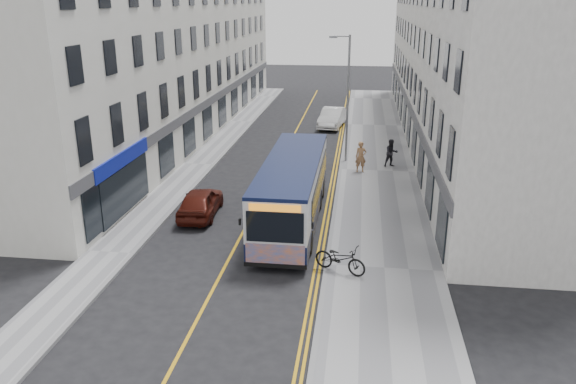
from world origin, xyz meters
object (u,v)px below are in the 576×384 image
(pedestrian_far, at_px, (391,153))
(car_white, at_px, (332,118))
(streetlamp, at_px, (347,95))
(pedestrian_near, at_px, (361,157))
(city_bus, at_px, (292,189))
(car_maroon, at_px, (200,202))
(bicycle, at_px, (340,258))

(pedestrian_far, distance_m, car_white, 12.24)
(streetlamp, relative_size, pedestrian_near, 4.32)
(streetlamp, distance_m, city_bus, 11.34)
(car_white, relative_size, car_maroon, 1.15)
(streetlamp, relative_size, bicycle, 3.77)
(car_maroon, bearing_deg, car_white, -106.76)
(pedestrian_far, bearing_deg, city_bus, -136.72)
(pedestrian_near, bearing_deg, city_bus, -119.76)
(streetlamp, relative_size, car_white, 1.69)
(city_bus, height_order, car_maroon, city_bus)
(bicycle, relative_size, car_white, 0.45)
(city_bus, xyz_separation_m, car_maroon, (-4.55, 0.39, -0.99))
(streetlamp, distance_m, bicycle, 16.23)
(city_bus, relative_size, car_white, 2.25)
(pedestrian_near, relative_size, car_maroon, 0.45)
(pedestrian_near, bearing_deg, car_maroon, -143.09)
(pedestrian_far, bearing_deg, car_white, 90.85)
(city_bus, bearing_deg, pedestrian_near, 69.69)
(streetlamp, height_order, bicycle, streetlamp)
(pedestrian_far, bearing_deg, bicycle, -119.47)
(streetlamp, xyz_separation_m, pedestrian_far, (2.91, -1.02, -3.40))
(streetlamp, height_order, car_maroon, streetlamp)
(city_bus, bearing_deg, pedestrian_far, 63.00)
(city_bus, bearing_deg, car_white, 88.12)
(streetlamp, relative_size, city_bus, 0.75)
(car_white, height_order, car_maroon, car_white)
(streetlamp, distance_m, car_white, 11.13)
(bicycle, distance_m, pedestrian_near, 13.42)
(city_bus, xyz_separation_m, pedestrian_far, (5.00, 9.80, -0.71))
(pedestrian_near, distance_m, pedestrian_far, 2.33)
(car_maroon, bearing_deg, streetlamp, -125.10)
(bicycle, bearing_deg, pedestrian_near, 21.82)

